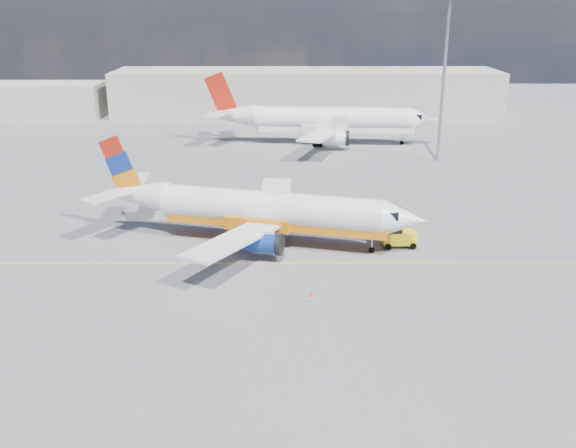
{
  "coord_description": "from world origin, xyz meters",
  "views": [
    {
      "loc": [
        1.12,
        -44.92,
        20.15
      ],
      "look_at": [
        1.31,
        2.6,
        3.5
      ],
      "focal_mm": 40.0,
      "sensor_mm": 36.0,
      "label": 1
    }
  ],
  "objects_px": {
    "main_jet": "(261,210)",
    "traffic_cone": "(312,294)",
    "second_jet": "(325,120)",
    "gse_tug": "(398,236)"
  },
  "relations": [
    {
      "from": "main_jet",
      "to": "traffic_cone",
      "type": "bearing_deg",
      "value": -55.27
    },
    {
      "from": "second_jet",
      "to": "gse_tug",
      "type": "distance_m",
      "value": 42.19
    },
    {
      "from": "main_jet",
      "to": "gse_tug",
      "type": "xyz_separation_m",
      "value": [
        11.84,
        -1.02,
        -2.01
      ]
    },
    {
      "from": "gse_tug",
      "to": "traffic_cone",
      "type": "bearing_deg",
      "value": -131.27
    },
    {
      "from": "second_jet",
      "to": "gse_tug",
      "type": "xyz_separation_m",
      "value": [
        3.86,
        -41.94,
        -2.5
      ]
    },
    {
      "from": "gse_tug",
      "to": "second_jet",
      "type": "bearing_deg",
      "value": 91.76
    },
    {
      "from": "traffic_cone",
      "to": "second_jet",
      "type": "bearing_deg",
      "value": 85.64
    },
    {
      "from": "second_jet",
      "to": "traffic_cone",
      "type": "relative_size",
      "value": 66.14
    },
    {
      "from": "main_jet",
      "to": "traffic_cone",
      "type": "xyz_separation_m",
      "value": [
        4.01,
        -11.12,
        -2.72
      ]
    },
    {
      "from": "main_jet",
      "to": "gse_tug",
      "type": "bearing_deg",
      "value": 9.97
    }
  ]
}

